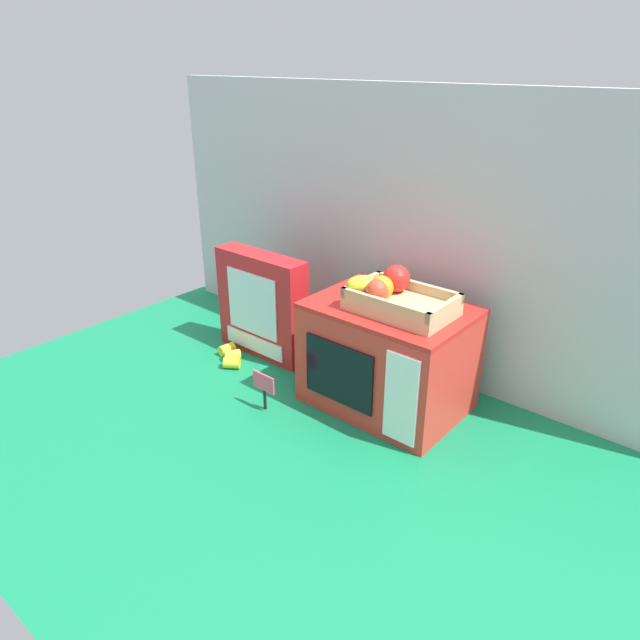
# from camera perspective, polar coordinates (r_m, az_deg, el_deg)

# --- Properties ---
(ground_plane) EXTENTS (1.70, 1.70, 0.00)m
(ground_plane) POSITION_cam_1_polar(r_m,az_deg,el_deg) (1.54, 1.25, -6.87)
(ground_plane) COLOR #147A4C
(ground_plane) RESTS_ON ground
(display_back_panel) EXTENTS (1.61, 0.03, 0.75)m
(display_back_panel) POSITION_cam_1_polar(r_m,az_deg,el_deg) (1.57, 7.24, 8.65)
(display_back_panel) COLOR #B7BABF
(display_back_panel) RESTS_ON ground
(toy_microwave) EXTENTS (0.37, 0.28, 0.27)m
(toy_microwave) POSITION_cam_1_polar(r_m,az_deg,el_deg) (1.42, 6.72, -3.58)
(toy_microwave) COLOR red
(toy_microwave) RESTS_ON ground
(food_groups_crate) EXTENTS (0.25, 0.15, 0.09)m
(food_groups_crate) POSITION_cam_1_polar(r_m,az_deg,el_deg) (1.33, 7.28, 2.32)
(food_groups_crate) COLOR tan
(food_groups_crate) RESTS_ON toy_microwave
(cookie_set_box) EXTENTS (0.30, 0.08, 0.30)m
(cookie_set_box) POSITION_cam_1_polar(r_m,az_deg,el_deg) (1.66, -5.79, 1.48)
(cookie_set_box) COLOR red
(cookie_set_box) RESTS_ON ground
(price_sign) EXTENTS (0.07, 0.01, 0.10)m
(price_sign) POSITION_cam_1_polar(r_m,az_deg,el_deg) (1.43, -5.58, -6.53)
(price_sign) COLOR black
(price_sign) RESTS_ON ground
(loose_toy_banana) EXTENTS (0.12, 0.10, 0.03)m
(loose_toy_banana) POSITION_cam_1_polar(r_m,az_deg,el_deg) (1.68, -8.87, -3.52)
(loose_toy_banana) COLOR yellow
(loose_toy_banana) RESTS_ON ground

